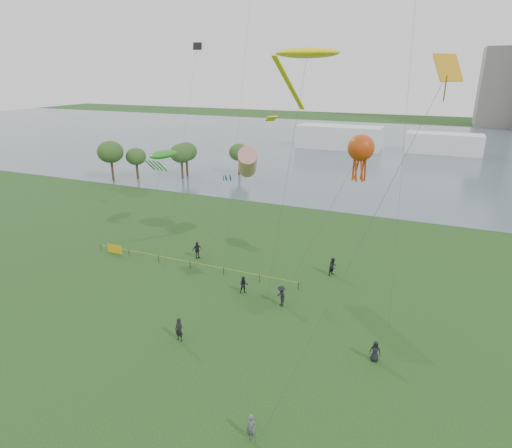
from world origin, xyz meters
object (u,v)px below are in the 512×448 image
at_px(fence, 143,254).
at_px(kite_stingray, 307,54).
at_px(kite_flyer, 251,428).
at_px(kite_octopus, 361,149).

xyz_separation_m(fence, kite_stingray, (17.74, 1.15, 20.53)).
distance_m(kite_flyer, kite_octopus, 23.95).
bearing_deg(kite_stingray, fence, -154.86).
bearing_deg(kite_flyer, kite_stingray, 101.66).
height_order(kite_stingray, kite_octopus, kite_stingray).
relative_size(kite_flyer, kite_octopus, 0.12).
relative_size(fence, kite_octopus, 1.64).
bearing_deg(kite_octopus, fence, -172.80).
height_order(kite_flyer, kite_stingray, kite_stingray).
distance_m(fence, kite_flyer, 27.71).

